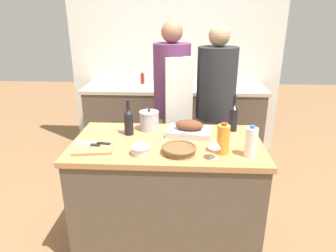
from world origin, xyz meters
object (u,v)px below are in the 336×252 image
at_px(wine_glass_left, 215,144).
at_px(condiment_bottle_short, 187,79).
at_px(condiment_bottle_tall, 219,81).
at_px(condiment_bottle_extra, 142,79).
at_px(knife_chef, 94,143).
at_px(cutting_board, 94,148).
at_px(wine_bottle_dark, 129,121).
at_px(stock_pot, 149,121).
at_px(knife_paring, 89,145).
at_px(wicker_basket, 179,149).
at_px(person_cook_guest, 215,106).
at_px(mixing_bowl, 141,149).
at_px(juice_jug, 223,139).
at_px(person_cook_aproned, 172,102).
at_px(milk_jug, 251,142).
at_px(roasting_pan, 189,129).
at_px(wine_bottle_green, 233,117).

bearing_deg(wine_glass_left, condiment_bottle_short, 95.32).
relative_size(condiment_bottle_tall, condiment_bottle_extra, 1.44).
height_order(wine_glass_left, knife_chef, wine_glass_left).
height_order(cutting_board, wine_bottle_dark, wine_bottle_dark).
xyz_separation_m(stock_pot, knife_paring, (-0.39, -0.38, -0.06)).
height_order(wine_bottle_dark, condiment_bottle_short, wine_bottle_dark).
height_order(wicker_basket, person_cook_guest, person_cook_guest).
bearing_deg(mixing_bowl, juice_jug, 4.45).
relative_size(juice_jug, knife_paring, 1.18).
distance_m(wicker_basket, person_cook_aproned, 0.99).
xyz_separation_m(wicker_basket, cutting_board, (-0.60, 0.04, -0.02)).
relative_size(wine_glass_left, person_cook_aproned, 0.08).
bearing_deg(milk_jug, wine_bottle_dark, 158.70).
relative_size(roasting_pan, condiment_bottle_short, 1.78).
bearing_deg(milk_jug, condiment_bottle_extra, 117.15).
bearing_deg(person_cook_aproned, wine_bottle_dark, -141.28).
distance_m(condiment_bottle_extra, person_cook_aproned, 0.98).
xyz_separation_m(wine_glass_left, person_cook_guest, (0.11, 1.04, -0.05)).
relative_size(juice_jug, wine_glass_left, 1.64).
xyz_separation_m(wicker_basket, milk_jug, (0.47, -0.02, 0.07)).
bearing_deg(condiment_bottle_short, knife_chef, -112.52).
bearing_deg(condiment_bottle_extra, milk_jug, -62.85).
bearing_deg(milk_jug, roasting_pan, 137.89).
bearing_deg(condiment_bottle_extra, knife_paring, -94.49).
relative_size(condiment_bottle_short, person_cook_aproned, 0.12).
height_order(cutting_board, wine_bottle_green, wine_bottle_green).
height_order(wicker_basket, wine_glass_left, wine_glass_left).
distance_m(roasting_pan, condiment_bottle_extra, 1.64).
bearing_deg(cutting_board, juice_jug, -1.30).
relative_size(condiment_bottle_extra, person_cook_aproned, 0.08).
bearing_deg(wicker_basket, cutting_board, 176.62).
bearing_deg(cutting_board, person_cook_aproned, 61.55).
relative_size(stock_pot, milk_jug, 0.83).
xyz_separation_m(milk_jug, knife_paring, (-1.11, 0.07, -0.08)).
relative_size(wicker_basket, juice_jug, 1.09).
height_order(wicker_basket, milk_jug, milk_jug).
xyz_separation_m(mixing_bowl, person_cook_guest, (0.59, 1.00, 0.02)).
xyz_separation_m(roasting_pan, condiment_bottle_tall, (0.36, 1.32, 0.11)).
relative_size(juice_jug, knife_chef, 0.82).
distance_m(knife_chef, person_cook_aproned, 1.03).
height_order(roasting_pan, knife_paring, roasting_pan).
height_order(milk_jug, wine_glass_left, milk_jug).
height_order(milk_jug, knife_chef, milk_jug).
bearing_deg(cutting_board, milk_jug, -2.98).
distance_m(wine_bottle_green, condiment_bottle_extra, 1.70).
height_order(stock_pot, mixing_bowl, stock_pot).
relative_size(cutting_board, juice_jug, 1.35).
distance_m(wine_bottle_green, knife_chef, 1.10).
distance_m(mixing_bowl, wine_glass_left, 0.49).
bearing_deg(mixing_bowl, wine_glass_left, -5.07).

